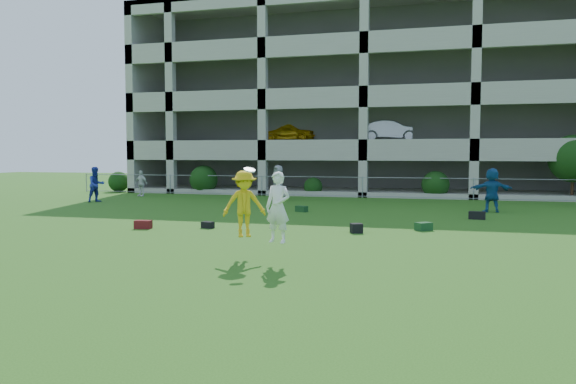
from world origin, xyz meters
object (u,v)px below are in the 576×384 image
(bystander_a, at_px, (96,184))
(crate_d, at_px, (356,228))
(bystander_c, at_px, (278,183))
(bystander_d, at_px, (492,190))
(frisbee_contest, at_px, (253,205))
(parking_garage, at_px, (380,104))
(bystander_b, at_px, (141,183))

(bystander_a, relative_size, crate_d, 5.19)
(bystander_c, height_order, bystander_d, bystander_d)
(bystander_a, bearing_deg, bystander_d, -58.83)
(frisbee_contest, bearing_deg, bystander_d, 63.46)
(bystander_d, bearing_deg, bystander_a, -6.91)
(bystander_c, relative_size, bystander_d, 0.99)
(bystander_d, xyz_separation_m, parking_garage, (-6.41, 15.00, 5.07))
(bystander_c, xyz_separation_m, bystander_d, (10.49, -3.30, 0.01))
(bystander_d, bearing_deg, bystander_c, -24.86)
(bystander_b, height_order, parking_garage, parking_garage)
(frisbee_contest, bearing_deg, crate_d, 71.12)
(bystander_b, bearing_deg, crate_d, -27.54)
(bystander_a, relative_size, parking_garage, 0.06)
(bystander_c, bearing_deg, frisbee_contest, -33.78)
(parking_garage, bearing_deg, bystander_d, -66.88)
(bystander_b, xyz_separation_m, frisbee_contest, (12.63, -16.75, 0.56))
(bystander_b, relative_size, parking_garage, 0.05)
(bystander_a, xyz_separation_m, parking_garage, (12.88, 15.17, 5.11))
(crate_d, bearing_deg, bystander_d, 58.96)
(crate_d, bearing_deg, bystander_c, 117.66)
(crate_d, bearing_deg, bystander_b, 140.85)
(bystander_c, bearing_deg, bystander_b, -141.97)
(bystander_b, distance_m, frisbee_contest, 20.98)
(bystander_b, bearing_deg, bystander_a, -81.78)
(frisbee_contest, bearing_deg, bystander_c, 104.18)
(bystander_b, distance_m, bystander_c, 8.57)
(parking_garage, bearing_deg, crate_d, -85.68)
(bystander_b, bearing_deg, bystander_c, 7.59)
(bystander_b, height_order, frisbee_contest, frisbee_contest)
(bystander_b, relative_size, bystander_c, 0.80)
(bystander_a, xyz_separation_m, bystander_b, (0.24, 4.07, -0.15))
(frisbee_contest, bearing_deg, bystander_a, 135.41)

